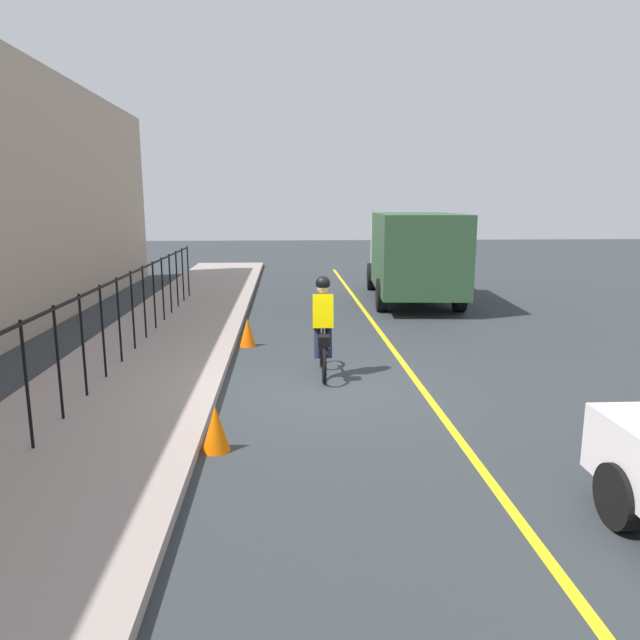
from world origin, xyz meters
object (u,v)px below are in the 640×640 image
(traffic_cone_near, at_px, (216,428))
(box_truck_background, at_px, (413,253))
(cyclist_lead, at_px, (323,327))
(traffic_cone_far, at_px, (248,332))

(traffic_cone_near, bearing_deg, box_truck_background, -23.71)
(cyclist_lead, distance_m, traffic_cone_far, 2.85)
(box_truck_background, xyz_separation_m, traffic_cone_far, (-5.75, 4.89, -1.24))
(box_truck_background, distance_m, traffic_cone_far, 7.65)
(traffic_cone_near, relative_size, traffic_cone_far, 0.97)
(cyclist_lead, distance_m, box_truck_background, 8.79)
(cyclist_lead, bearing_deg, box_truck_background, -21.62)
(cyclist_lead, xyz_separation_m, box_truck_background, (8.09, -3.38, 0.64))
(box_truck_background, distance_m, traffic_cone_near, 12.37)
(box_truck_background, bearing_deg, traffic_cone_near, 160.79)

